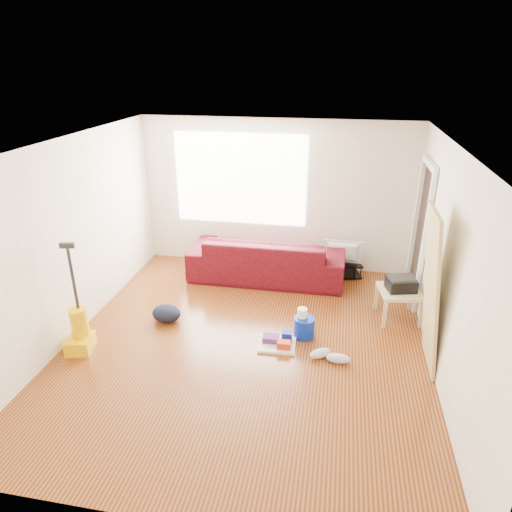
% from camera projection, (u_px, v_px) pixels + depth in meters
% --- Properties ---
extents(room, '(4.51, 5.01, 2.51)m').
position_uv_depth(room, '(253.00, 250.00, 5.44)').
color(room, '#4A210A').
rests_on(room, ground).
extents(sofa, '(2.49, 0.97, 0.73)m').
position_uv_depth(sofa, '(267.00, 277.00, 7.59)').
color(sofa, '#310306').
rests_on(sofa, ground).
extents(tv_stand, '(0.70, 0.52, 0.23)m').
position_uv_depth(tv_stand, '(341.00, 269.00, 7.57)').
color(tv_stand, black).
rests_on(tv_stand, ground).
extents(tv, '(0.66, 0.09, 0.38)m').
position_uv_depth(tv, '(343.00, 253.00, 7.45)').
color(tv, black).
rests_on(tv, tv_stand).
extents(side_table, '(0.62, 0.62, 0.44)m').
position_uv_depth(side_table, '(400.00, 294.00, 6.26)').
color(side_table, tan).
rests_on(side_table, ground).
extents(printer, '(0.43, 0.37, 0.20)m').
position_uv_depth(printer, '(401.00, 284.00, 6.20)').
color(printer, black).
rests_on(printer, side_table).
extents(bucket, '(0.31, 0.31, 0.27)m').
position_uv_depth(bucket, '(304.00, 336.00, 5.99)').
color(bucket, '#092394').
rests_on(bucket, ground).
extents(toilet_paper, '(0.13, 0.13, 0.12)m').
position_uv_depth(toilet_paper, '(302.00, 322.00, 5.94)').
color(toilet_paper, white).
rests_on(toilet_paper, bucket).
extents(cleaning_tray, '(0.48, 0.39, 0.17)m').
position_uv_depth(cleaning_tray, '(278.00, 342.00, 5.77)').
color(cleaning_tray, silver).
rests_on(cleaning_tray, ground).
extents(backpack, '(0.46, 0.40, 0.22)m').
position_uv_depth(backpack, '(167.00, 320.00, 6.34)').
color(backpack, black).
rests_on(backpack, ground).
extents(sneakers, '(0.52, 0.27, 0.12)m').
position_uv_depth(sneakers, '(329.00, 356.00, 5.49)').
color(sneakers, silver).
rests_on(sneakers, ground).
extents(vacuum, '(0.36, 0.39, 1.41)m').
position_uv_depth(vacuum, '(79.00, 331.00, 5.62)').
color(vacuum, '#EBB000').
rests_on(vacuum, ground).
extents(door_panel, '(0.24, 0.76, 1.90)m').
position_uv_depth(door_panel, '(419.00, 360.00, 5.51)').
color(door_panel, tan).
rests_on(door_panel, ground).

